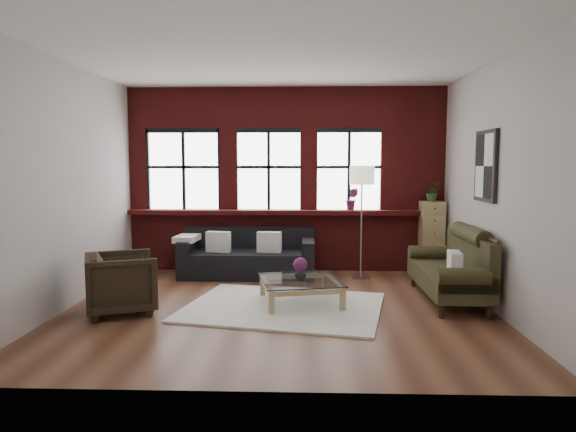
{
  "coord_description": "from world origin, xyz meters",
  "views": [
    {
      "loc": [
        0.34,
        -6.56,
        1.87
      ],
      "look_at": [
        0.1,
        0.6,
        1.15
      ],
      "focal_mm": 32.0,
      "sensor_mm": 36.0,
      "label": 1
    }
  ],
  "objects_px": {
    "armchair": "(122,283)",
    "coffee_table": "(300,292)",
    "dark_sofa": "(248,252)",
    "floor_lamp": "(361,218)",
    "vintage_settee": "(448,265)",
    "drawer_chest": "(431,238)",
    "vase": "(300,273)"
  },
  "relations": [
    {
      "from": "dark_sofa",
      "to": "floor_lamp",
      "type": "xyz_separation_m",
      "value": [
        1.87,
        -0.15,
        0.6
      ]
    },
    {
      "from": "coffee_table",
      "to": "floor_lamp",
      "type": "bearing_deg",
      "value": 57.99
    },
    {
      "from": "dark_sofa",
      "to": "drawer_chest",
      "type": "relative_size",
      "value": 1.79
    },
    {
      "from": "dark_sofa",
      "to": "floor_lamp",
      "type": "distance_m",
      "value": 1.97
    },
    {
      "from": "coffee_table",
      "to": "drawer_chest",
      "type": "bearing_deg",
      "value": 42.32
    },
    {
      "from": "dark_sofa",
      "to": "drawer_chest",
      "type": "bearing_deg",
      "value": 5.77
    },
    {
      "from": "armchair",
      "to": "coffee_table",
      "type": "xyz_separation_m",
      "value": [
        2.26,
        0.48,
        -0.22
      ]
    },
    {
      "from": "vase",
      "to": "dark_sofa",
      "type": "bearing_deg",
      "value": 117.8
    },
    {
      "from": "armchair",
      "to": "vase",
      "type": "relative_size",
      "value": 5.17
    },
    {
      "from": "vintage_settee",
      "to": "drawer_chest",
      "type": "xyz_separation_m",
      "value": [
        0.2,
        1.79,
        0.12
      ]
    },
    {
      "from": "dark_sofa",
      "to": "armchair",
      "type": "xyz_separation_m",
      "value": [
        -1.36,
        -2.18,
        -0.02
      ]
    },
    {
      "from": "armchair",
      "to": "vase",
      "type": "distance_m",
      "value": 2.31
    },
    {
      "from": "dark_sofa",
      "to": "vintage_settee",
      "type": "bearing_deg",
      "value": -26.82
    },
    {
      "from": "armchair",
      "to": "drawer_chest",
      "type": "distance_m",
      "value": 5.13
    },
    {
      "from": "floor_lamp",
      "to": "drawer_chest",
      "type": "bearing_deg",
      "value": 20.45
    },
    {
      "from": "coffee_table",
      "to": "drawer_chest",
      "type": "distance_m",
      "value": 3.04
    },
    {
      "from": "armchair",
      "to": "coffee_table",
      "type": "bearing_deg",
      "value": -101.24
    },
    {
      "from": "dark_sofa",
      "to": "coffee_table",
      "type": "xyz_separation_m",
      "value": [
        0.9,
        -1.71,
        -0.24
      ]
    },
    {
      "from": "dark_sofa",
      "to": "drawer_chest",
      "type": "height_order",
      "value": "drawer_chest"
    },
    {
      "from": "vintage_settee",
      "to": "coffee_table",
      "type": "xyz_separation_m",
      "value": [
        -2.02,
        -0.23,
        -0.34
      ]
    },
    {
      "from": "armchair",
      "to": "floor_lamp",
      "type": "relative_size",
      "value": 0.42
    },
    {
      "from": "drawer_chest",
      "to": "coffee_table",
      "type": "bearing_deg",
      "value": -137.68
    },
    {
      "from": "armchair",
      "to": "floor_lamp",
      "type": "bearing_deg",
      "value": -80.95
    },
    {
      "from": "vintage_settee",
      "to": "drawer_chest",
      "type": "distance_m",
      "value": 1.81
    },
    {
      "from": "vintage_settee",
      "to": "armchair",
      "type": "bearing_deg",
      "value": -170.6
    },
    {
      "from": "vase",
      "to": "drawer_chest",
      "type": "height_order",
      "value": "drawer_chest"
    },
    {
      "from": "vintage_settee",
      "to": "vase",
      "type": "relative_size",
      "value": 11.63
    },
    {
      "from": "dark_sofa",
      "to": "armchair",
      "type": "relative_size",
      "value": 2.64
    },
    {
      "from": "coffee_table",
      "to": "vase",
      "type": "bearing_deg",
      "value": -26.57
    },
    {
      "from": "dark_sofa",
      "to": "floor_lamp",
      "type": "bearing_deg",
      "value": -4.57
    },
    {
      "from": "coffee_table",
      "to": "floor_lamp",
      "type": "height_order",
      "value": "floor_lamp"
    },
    {
      "from": "vase",
      "to": "floor_lamp",
      "type": "height_order",
      "value": "floor_lamp"
    }
  ]
}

